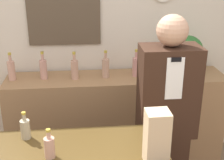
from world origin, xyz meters
The scene contains 13 objects.
back_wall centered at (0.00, 2.00, 1.35)m, with size 5.20×0.09×2.70m.
back_shelf centered at (0.20, 1.71, 0.50)m, with size 2.15×0.45×1.00m.
shopkeeper centered at (0.51, 0.97, 0.86)m, with size 0.44×0.27×1.73m.
potted_plant centered at (0.91, 1.75, 1.22)m, with size 0.29×0.29×0.38m.
paper_bag centered at (0.29, 0.39, 1.13)m, with size 0.14×0.13×0.34m.
counter_bottle_2 centered at (-0.52, 0.73, 1.03)m, with size 0.06×0.06×0.19m.
counter_bottle_3 centered at (-0.34, 0.50, 1.03)m, with size 0.06×0.06×0.19m.
shelf_bottle_0 centered at (-0.80, 1.73, 1.10)m, with size 0.07×0.07×0.27m.
shelf_bottle_1 centered at (-0.50, 1.73, 1.10)m, with size 0.07×0.07×0.27m.
shelf_bottle_2 centered at (-0.20, 1.70, 1.10)m, with size 0.07×0.07×0.27m.
shelf_bottle_3 centered at (0.10, 1.71, 1.10)m, with size 0.07×0.07×0.27m.
shelf_bottle_4 centered at (0.39, 1.72, 1.10)m, with size 0.07×0.07×0.27m.
shelf_bottle_5 centered at (0.69, 1.72, 1.10)m, with size 0.07×0.07×0.27m.
Camera 1 is at (-0.11, -1.12, 2.09)m, focal length 50.00 mm.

